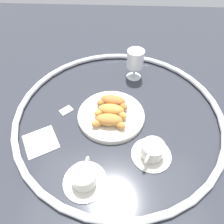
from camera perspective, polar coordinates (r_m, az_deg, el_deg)
ground_plane at (r=0.82m, az=2.12°, el=-0.64°), size 2.20×2.20×0.00m
table_chrome_rim at (r=0.81m, az=2.15°, el=-0.09°), size 0.82×0.82×0.02m
pastry_plate at (r=0.80m, az=-0.00°, el=-0.86°), size 0.26×0.26×0.02m
croissant_large at (r=0.81m, az=0.46°, el=2.98°), size 0.14×0.08×0.04m
croissant_small at (r=0.78m, az=-0.03°, el=0.39°), size 0.14×0.07×0.04m
croissant_extra at (r=0.75m, az=-0.58°, el=-2.42°), size 0.14×0.07×0.04m
coffee_cup_near at (r=0.65m, az=-7.41°, el=-17.66°), size 0.14×0.14×0.06m
coffee_cup_far at (r=0.70m, az=11.35°, el=-10.70°), size 0.14×0.14×0.06m
juice_glass_left at (r=0.95m, az=6.71°, el=14.19°), size 0.08×0.08×0.14m
sugar_packet at (r=0.85m, az=-12.44°, el=0.52°), size 0.06×0.06×0.01m
folded_napkin at (r=0.78m, az=-19.02°, el=-7.76°), size 0.15×0.15×0.01m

